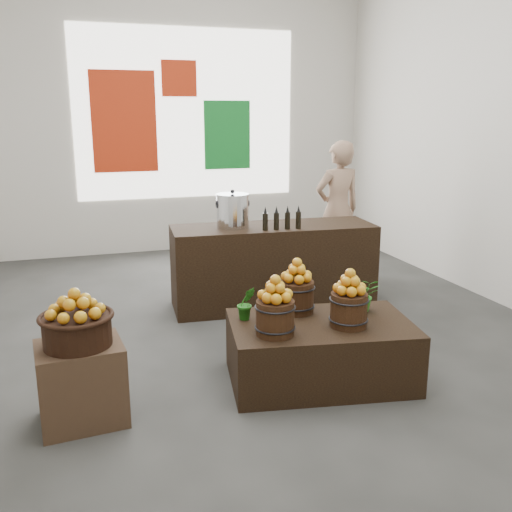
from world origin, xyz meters
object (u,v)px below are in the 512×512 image
object	(u,v)px
display_table	(320,351)
shopper	(337,210)
wicker_basket	(77,331)
stock_pot_left	(233,212)
crate	(82,383)
counter	(273,266)

from	to	relation	value
display_table	shopper	size ratio (longest dim) A/B	0.81
wicker_basket	shopper	world-z (taller)	shopper
wicker_basket	stock_pot_left	size ratio (longest dim) A/B	1.34
wicker_basket	crate	bearing A→B (deg)	0.00
display_table	stock_pot_left	bearing A→B (deg)	105.02
crate	stock_pot_left	distance (m)	2.60
counter	shopper	world-z (taller)	shopper
crate	stock_pot_left	bearing A→B (deg)	50.33
crate	counter	bearing A→B (deg)	42.93
counter	crate	bearing A→B (deg)	-132.80
crate	shopper	distance (m)	4.22
display_table	counter	size ratio (longest dim) A/B	0.65
display_table	shopper	xyz separation A→B (m)	(1.40, 2.65, 0.61)
stock_pot_left	display_table	bearing A→B (deg)	-84.33
wicker_basket	display_table	bearing A→B (deg)	2.38
crate	wicker_basket	distance (m)	0.38
stock_pot_left	shopper	size ratio (longest dim) A/B	0.19
crate	shopper	bearing A→B (deg)	40.66
display_table	stock_pot_left	size ratio (longest dim) A/B	4.18
wicker_basket	shopper	distance (m)	4.19
counter	stock_pot_left	distance (m)	0.74
display_table	counter	bearing A→B (deg)	91.39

